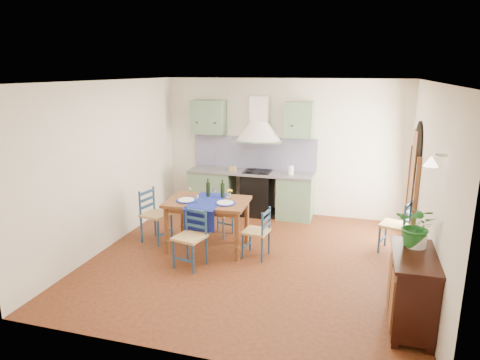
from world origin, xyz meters
name	(u,v)px	position (x,y,z in m)	size (l,w,h in m)	color
floor	(251,259)	(0.00, 0.00, 0.00)	(5.00, 5.00, 0.00)	#441C0E
back_wall	(258,165)	(-0.47, 2.29, 1.05)	(5.00, 0.96, 2.80)	silver
right_wall	(425,186)	(2.50, 0.28, 1.34)	(0.26, 5.00, 2.80)	silver
left_wall	(109,165)	(-2.50, 0.00, 1.40)	(0.04, 5.00, 2.80)	silver
ceiling	(253,81)	(0.00, 0.00, 2.80)	(5.00, 5.00, 0.01)	white
dining_table	(208,206)	(-0.82, 0.22, 0.75)	(1.39, 1.06, 1.17)	brown
chair_near	(191,237)	(-0.84, -0.47, 0.47)	(0.51, 0.51, 0.91)	navy
chair_far	(220,213)	(-0.82, 0.84, 0.42)	(0.46, 0.46, 0.82)	navy
chair_left	(155,215)	(-1.85, 0.29, 0.48)	(0.52, 0.52, 0.93)	navy
chair_right	(258,232)	(0.07, 0.13, 0.43)	(0.43, 0.43, 0.83)	navy
chair_spare	(397,226)	(2.23, 0.93, 0.47)	(0.54, 0.54, 0.91)	navy
sideboard	(412,289)	(2.26, -1.30, 0.51)	(0.50, 1.05, 0.94)	black
potted_plant	(417,226)	(2.28, -1.05, 1.19)	(0.46, 0.40, 0.51)	#1F6825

